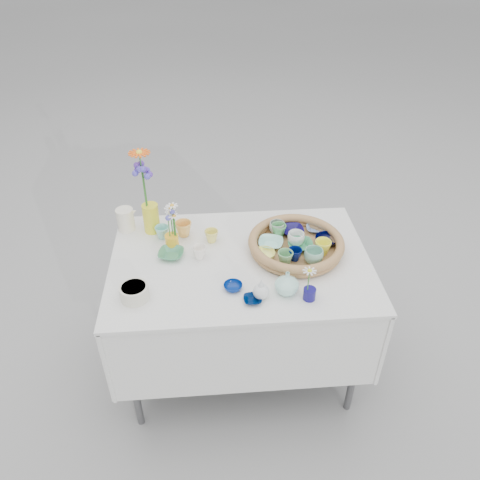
{
  "coord_description": "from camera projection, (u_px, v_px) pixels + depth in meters",
  "views": [
    {
      "loc": [
        -0.14,
        -1.77,
        2.18
      ],
      "look_at": [
        0.0,
        0.02,
        0.87
      ],
      "focal_mm": 35.0,
      "sensor_mm": 36.0,
      "label": 1
    }
  ],
  "objects": [
    {
      "name": "tray_ceramic_11",
      "position": [
        314.0,
        256.0,
        2.21
      ],
      "size": [
        0.11,
        0.11,
        0.07
      ],
      "primitive_type": "imported",
      "rotation": [
        0.0,
        0.0,
        -0.22
      ],
      "color": "#7BB8A0",
      "rests_on": "wicker_tray"
    },
    {
      "name": "bud_vase_paleblue",
      "position": [
        261.0,
        288.0,
        2.02
      ],
      "size": [
        0.09,
        0.09,
        0.11
      ],
      "primitive_type": null,
      "rotation": [
        0.0,
        0.0,
        -0.3
      ],
      "color": "silver",
      "rests_on": "display_table"
    },
    {
      "name": "white_pitcher",
      "position": [
        126.0,
        219.0,
        2.45
      ],
      "size": [
        0.14,
        0.1,
        0.12
      ],
      "primitive_type": null,
      "rotation": [
        0.0,
        0.0,
        -0.11
      ],
      "color": "white",
      "rests_on": "display_table"
    },
    {
      "name": "tray_ceramic_6",
      "position": [
        277.0,
        228.0,
        2.41
      ],
      "size": [
        0.08,
        0.08,
        0.06
      ],
      "primitive_type": "imported",
      "rotation": [
        0.0,
        0.0,
        0.01
      ],
      "color": "#B9C5BE",
      "rests_on": "wicker_tray"
    },
    {
      "name": "bud_vase_cobalt",
      "position": [
        309.0,
        294.0,
        2.04
      ],
      "size": [
        0.07,
        0.07,
        0.06
      ],
      "primitive_type": "cylinder",
      "rotation": [
        0.0,
        0.0,
        -0.23
      ],
      "color": "#130E5F",
      "rests_on": "display_table"
    },
    {
      "name": "tall_vase_yellow",
      "position": [
        151.0,
        218.0,
        2.43
      ],
      "size": [
        0.09,
        0.09,
        0.16
      ],
      "primitive_type": "cylinder",
      "rotation": [
        0.0,
        0.0,
        -0.05
      ],
      "color": "yellow",
      "rests_on": "display_table"
    },
    {
      "name": "tray_ceramic_0",
      "position": [
        293.0,
        231.0,
        2.42
      ],
      "size": [
        0.12,
        0.12,
        0.03
      ],
      "primitive_type": "imported",
      "rotation": [
        0.0,
        0.0,
        0.07
      ],
      "color": "#0C0745",
      "rests_on": "wicker_tray"
    },
    {
      "name": "loose_ceramic_3",
      "position": [
        199.0,
        252.0,
        2.27
      ],
      "size": [
        0.07,
        0.07,
        0.07
      ],
      "primitive_type": "imported",
      "rotation": [
        0.0,
        0.0,
        0.0
      ],
      "color": "white",
      "rests_on": "display_table"
    },
    {
      "name": "bud_vase_seafoam",
      "position": [
        287.0,
        283.0,
        2.05
      ],
      "size": [
        0.12,
        0.12,
        0.11
      ],
      "primitive_type": "imported",
      "rotation": [
        0.0,
        0.0,
        -0.12
      ],
      "color": "#A6E2D2",
      "rests_on": "display_table"
    },
    {
      "name": "loose_ceramic_0",
      "position": [
        184.0,
        229.0,
        2.42
      ],
      "size": [
        0.11,
        0.11,
        0.08
      ],
      "primitive_type": "imported",
      "rotation": [
        0.0,
        0.0,
        -0.38
      ],
      "color": "#F0B354",
      "rests_on": "display_table"
    },
    {
      "name": "fluted_bowl",
      "position": [
        134.0,
        292.0,
        2.04
      ],
      "size": [
        0.16,
        0.16,
        0.07
      ],
      "primitive_type": null,
      "rotation": [
        0.0,
        0.0,
        0.31
      ],
      "color": "beige",
      "rests_on": "display_table"
    },
    {
      "name": "loose_ceramic_6",
      "position": [
        253.0,
        300.0,
        2.03
      ],
      "size": [
        0.08,
        0.08,
        0.02
      ],
      "primitive_type": "imported",
      "rotation": [
        0.0,
        0.0,
        0.01
      ],
      "color": "#00143E",
      "rests_on": "display_table"
    },
    {
      "name": "tray_ceramic_5",
      "position": [
        271.0,
        243.0,
        2.33
      ],
      "size": [
        0.15,
        0.15,
        0.03
      ],
      "primitive_type": "imported",
      "rotation": [
        0.0,
        0.0,
        -0.27
      ],
      "color": "#9AE0D1",
      "rests_on": "wicker_tray"
    },
    {
      "name": "loose_ceramic_4",
      "position": [
        233.0,
        287.0,
        2.09
      ],
      "size": [
        0.11,
        0.11,
        0.03
      ],
      "primitive_type": "imported",
      "rotation": [
        0.0,
        0.0,
        0.41
      ],
      "color": "navy",
      "rests_on": "display_table"
    },
    {
      "name": "tray_ceramic_10",
      "position": [
        264.0,
        255.0,
        2.25
      ],
      "size": [
        0.14,
        0.14,
        0.03
      ],
      "primitive_type": "imported",
      "rotation": [
        0.0,
        0.0,
        -0.4
      ],
      "color": "#F9FF75",
      "rests_on": "wicker_tray"
    },
    {
      "name": "gerbera",
      "position": [
        143.0,
        180.0,
        2.29
      ],
      "size": [
        0.16,
        0.16,
        0.31
      ],
      "primitive_type": null,
      "rotation": [
        0.0,
        0.0,
        -0.4
      ],
      "color": "#FC5C11",
      "rests_on": "tall_vase_yellow"
    },
    {
      "name": "daisy_posy",
      "position": [
        170.0,
        220.0,
        2.27
      ],
      "size": [
        0.1,
        0.1,
        0.17
      ],
      "primitive_type": null,
      "rotation": [
        0.0,
        0.0,
        0.14
      ],
      "color": "white",
      "rests_on": "daisy_cup"
    },
    {
      "name": "tray_ceramic_9",
      "position": [
        295.0,
        255.0,
        2.23
      ],
      "size": [
        0.08,
        0.08,
        0.06
      ],
      "primitive_type": "imported",
      "rotation": [
        0.0,
        0.0,
        -0.33
      ],
      "color": "#020F4B",
      "rests_on": "wicker_tray"
    },
    {
      "name": "loose_ceramic_2",
      "position": [
        171.0,
        254.0,
        2.29
      ],
      "size": [
        0.14,
        0.14,
        0.03
      ],
      "primitive_type": "imported",
      "rotation": [
        0.0,
        0.0,
        -0.19
      ],
      "color": "#3F895E",
      "rests_on": "display_table"
    },
    {
      "name": "tray_ceramic_12",
      "position": [
        279.0,
        231.0,
        2.38
      ],
      "size": [
        0.09,
        0.09,
        0.07
      ],
      "primitive_type": "imported",
      "rotation": [
        0.0,
        0.0,
        0.2
      ],
      "color": "#4C9B57",
      "rests_on": "wicker_tray"
    },
    {
      "name": "ground",
      "position": [
        240.0,
        363.0,
        2.72
      ],
      "size": [
        80.0,
        80.0,
        0.0
      ],
      "primitive_type": "plane",
      "color": "#979796"
    },
    {
      "name": "tray_ceramic_7",
      "position": [
        296.0,
        239.0,
        2.33
      ],
      "size": [
        0.09,
        0.09,
        0.07
      ],
      "primitive_type": "imported",
      "rotation": [
        0.0,
        0.0,
        -0.05
      ],
      "color": "white",
      "rests_on": "wicker_tray"
    },
    {
      "name": "loose_ceramic_5",
      "position": [
        162.0,
        232.0,
        2.4
      ],
      "size": [
        0.08,
        0.08,
        0.07
      ],
      "primitive_type": "imported",
      "rotation": [
        0.0,
        0.0,
        0.16
      ],
      "color": "#86D7C7",
      "rests_on": "display_table"
    },
    {
      "name": "hydrangea",
      "position": [
        145.0,
        188.0,
        2.32
      ],
      "size": [
        0.1,
        0.1,
        0.28
      ],
      "primitive_type": null,
      "rotation": [
        0.0,
        0.0,
        0.24
      ],
      "color": "#5C34B7",
      "rests_on": "tall_vase_yellow"
    },
    {
      "name": "tray_ceramic_8",
      "position": [
        316.0,
        228.0,
        2.44
      ],
      "size": [
        0.11,
        0.11,
        0.02
      ],
      "primitive_type": "imported",
      "rotation": [
        0.0,
        0.0,
        -0.14
      ],
      "color": "#6F93D5",
      "rests_on": "wicker_tray"
    },
    {
      "name": "tray_ceramic_1",
      "position": [
        326.0,
        240.0,
        2.34
      ],
      "size": [
        0.15,
        0.15,
        0.04
      ],
      "primitive_type": "imported",
      "rotation": [
        0.0,
        0.0,
        -0.38
      ],
      "color": "black",
      "rests_on": "wicker_tray"
    },
    {
      "name": "wicker_tray",
      "position": [
        296.0,
        245.0,
        2.31
      ],
      "size": [
        0.47,
        0.47,
        0.08
      ],
      "primitive_type": null,
      "color": "olive",
      "rests_on": "display_table"
    },
    {
      "name": "display_table",
      "position": [
        240.0,
        363.0,
        2.72
      ],
      "size": [
        1.26,
        0.86,
        0.77
      ],
      "primitive_type": null,
      "color": "white",
      "rests_on": "ground"
    },
    {
      "name": "tray_ceramic_4",
      "position": [
        285.0,
        258.0,
        2.2
      ],
      "size": [
        0.08,
        0.08,
        0.07
      ],
      "primitive_type": "imported",
      "rotation": [
        0.0,
        0.0,
        0.13
      ],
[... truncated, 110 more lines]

